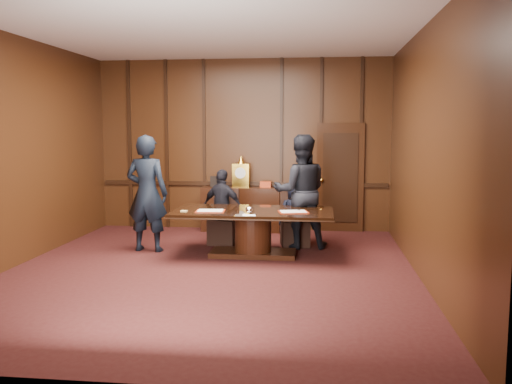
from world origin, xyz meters
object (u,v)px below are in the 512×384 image
conference_table (253,225)px  witness_right (301,192)px  witness_left (147,193)px  sideboard (241,207)px  signatory_left (223,207)px  signatory_right (295,214)px

conference_table → witness_right: 1.15m
witness_right → witness_left: bearing=3.9°
sideboard → conference_table: size_ratio=0.61×
signatory_left → witness_right: (1.40, -0.08, 0.31)m
signatory_left → conference_table: bearing=149.0°
witness_left → witness_right: size_ratio=1.00×
signatory_right → witness_right: witness_right is taller
conference_table → witness_right: size_ratio=1.32×
conference_table → signatory_right: (0.65, 0.80, 0.07)m
conference_table → signatory_left: size_ratio=1.92×
sideboard → witness_left: size_ratio=0.81×
conference_table → witness_left: 1.90m
conference_table → witness_left: (-1.83, 0.15, 0.48)m
signatory_left → witness_left: bearing=48.7°
signatory_right → witness_right: (0.10, -0.08, 0.41)m
signatory_left → signatory_right: 1.30m
sideboard → signatory_left: sideboard is taller
sideboard → conference_table: sideboard is taller
signatory_left → signatory_right: (1.30, 0.00, -0.10)m
signatory_left → witness_left: size_ratio=0.69×
signatory_left → signatory_right: bearing=-160.0°
sideboard → witness_left: witness_left is taller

